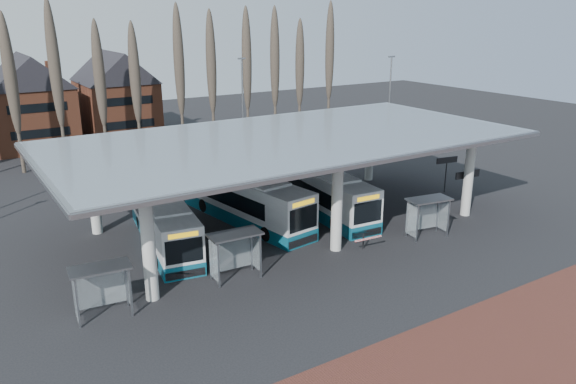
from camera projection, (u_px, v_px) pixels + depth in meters
ground at (361, 264)px, 33.56m from camera, size 140.00×140.00×0.00m
brick_strip at (541, 364)px, 23.91m from camera, size 70.00×10.00×0.03m
station_canopy at (289, 146)px, 38.26m from camera, size 32.00×16.00×6.34m
poplar_row at (158, 70)px, 57.42m from camera, size 45.10×1.10×14.50m
lamp_post_b at (243, 107)px, 55.91m from camera, size 0.80×0.16×10.17m
lamp_post_c at (389, 104)px, 58.23m from camera, size 0.80×0.16×10.17m
bus_0 at (164, 222)px, 36.11m from camera, size 4.17×11.57×3.15m
bus_1 at (244, 199)px, 40.07m from camera, size 4.42×12.69×3.46m
bus_2 at (321, 192)px, 41.97m from camera, size 3.44×11.98×3.29m
shelter_0 at (101, 280)px, 27.25m from camera, size 3.02×1.74×2.67m
shelter_1 at (234, 245)px, 31.22m from camera, size 3.03×1.64×2.74m
shelter_2 at (427, 208)px, 37.17m from camera, size 3.09×1.90×2.69m
info_sign_0 at (467, 178)px, 41.34m from camera, size 2.19×0.38×3.26m
info_sign_1 at (447, 163)px, 46.24m from camera, size 2.01×0.45×3.01m
barrier at (367, 239)px, 35.18m from camera, size 1.98×0.61×0.99m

